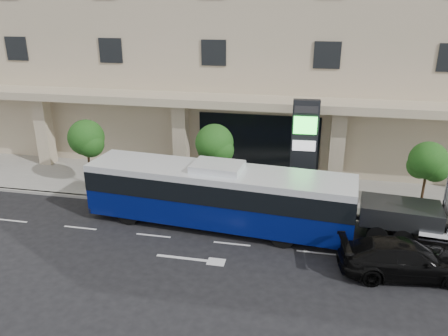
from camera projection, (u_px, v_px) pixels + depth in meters
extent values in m
plane|color=black|center=(237.00, 229.00, 22.46)|extent=(120.00, 120.00, 0.00)
cube|color=gray|center=(251.00, 190.00, 27.02)|extent=(120.00, 6.00, 0.15)
cube|color=gray|center=(243.00, 211.00, 24.27)|extent=(120.00, 0.30, 0.15)
cube|color=#C4AF93|center=(274.00, 17.00, 33.17)|extent=(60.00, 15.00, 20.00)
cube|color=#C4AF93|center=(257.00, 102.00, 26.87)|extent=(60.00, 2.80, 0.50)
cube|color=black|center=(258.00, 144.00, 29.02)|extent=(8.00, 0.12, 4.00)
cube|color=#C4AF93|center=(44.00, 130.00, 30.62)|extent=(0.90, 0.90, 4.90)
cube|color=#C4AF93|center=(181.00, 138.00, 28.73)|extent=(0.90, 0.90, 4.90)
cube|color=#C4AF93|center=(337.00, 148.00, 26.84)|extent=(0.90, 0.90, 4.90)
cylinder|color=#422B19|center=(89.00, 164.00, 27.11)|extent=(0.14, 0.14, 2.80)
sphere|color=#174F16|center=(86.00, 138.00, 26.50)|extent=(2.20, 2.20, 2.20)
sphere|color=#174F16|center=(90.00, 144.00, 26.37)|extent=(1.65, 1.65, 1.65)
sphere|color=#174F16|center=(84.00, 143.00, 26.88)|extent=(1.54, 1.54, 1.54)
cylinder|color=#422B19|center=(215.00, 172.00, 25.57)|extent=(0.14, 0.14, 2.94)
sphere|color=#174F16|center=(214.00, 143.00, 24.94)|extent=(2.20, 2.20, 2.20)
sphere|color=#174F16|center=(220.00, 150.00, 24.81)|extent=(1.65, 1.65, 1.65)
sphere|color=#174F16|center=(210.00, 149.00, 25.33)|extent=(1.54, 1.54, 1.54)
cylinder|color=#422B19|center=(423.00, 190.00, 23.44)|extent=(0.14, 0.14, 2.73)
sphere|color=#174F16|center=(428.00, 160.00, 22.85)|extent=(2.00, 2.00, 2.00)
sphere|color=#174F16|center=(435.00, 168.00, 22.71)|extent=(1.50, 1.50, 1.50)
sphere|color=#174F16|center=(420.00, 166.00, 23.23)|extent=(1.40, 1.40, 1.40)
cylinder|color=black|center=(129.00, 214.00, 22.83)|extent=(1.16, 0.44, 1.13)
cylinder|color=black|center=(149.00, 196.00, 24.96)|extent=(1.16, 0.44, 1.13)
cylinder|color=black|center=(283.00, 236.00, 20.63)|extent=(1.16, 0.44, 1.13)
cylinder|color=black|center=(291.00, 215.00, 22.76)|extent=(1.16, 0.44, 1.13)
cube|color=#051054|center=(218.00, 207.00, 22.50)|extent=(13.76, 4.03, 1.36)
cube|color=black|center=(218.00, 185.00, 22.08)|extent=(13.77, 4.07, 1.02)
cube|color=silver|center=(217.00, 173.00, 21.84)|extent=(13.76, 4.03, 0.34)
cube|color=silver|center=(217.00, 167.00, 21.72)|extent=(2.64, 2.02, 0.34)
cube|color=#2D3033|center=(104.00, 201.00, 24.51)|extent=(0.39, 2.83, 0.34)
cube|color=#2D3033|center=(352.00, 235.00, 20.88)|extent=(0.39, 2.83, 0.34)
cube|color=#2D3033|center=(440.00, 231.00, 20.86)|extent=(7.54, 1.66, 0.35)
cylinder|color=silver|center=(446.00, 191.00, 21.10)|extent=(0.17, 0.17, 3.00)
cube|color=#2D3033|center=(400.00, 213.00, 21.16)|extent=(3.90, 2.49, 0.97)
cube|color=#2D3033|center=(354.00, 217.00, 21.95)|extent=(1.43, 0.39, 0.19)
cube|color=#2D3033|center=(342.00, 221.00, 22.22)|extent=(0.39, 1.60, 0.16)
cylinder|color=black|center=(402.00, 239.00, 20.60)|extent=(0.99, 0.38, 0.97)
cylinder|color=black|center=(400.00, 221.00, 22.25)|extent=(0.99, 0.38, 0.97)
cylinder|color=black|center=(377.00, 235.00, 20.92)|extent=(0.99, 0.38, 0.97)
cylinder|color=black|center=(377.00, 218.00, 22.57)|extent=(0.99, 0.38, 0.97)
imported|color=black|center=(405.00, 259.00, 18.41)|extent=(5.70, 2.93, 1.58)
cube|color=black|center=(304.00, 151.00, 24.70)|extent=(1.49, 0.55, 5.86)
cube|color=#29FA3B|center=(305.00, 125.00, 23.90)|extent=(1.27, 0.12, 0.98)
cube|color=silver|center=(304.00, 146.00, 24.31)|extent=(1.27, 0.12, 0.59)
cube|color=#262628|center=(306.00, 110.00, 23.59)|extent=(1.27, 0.12, 0.39)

